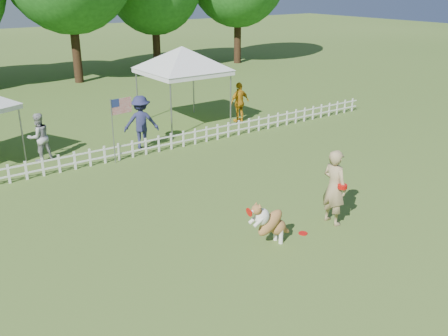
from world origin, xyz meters
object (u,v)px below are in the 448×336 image
canopy_tent_right (183,87)px  frisbee_on_turf (303,233)px  spectator_b (141,122)px  dog (271,222)px  handler (334,187)px  flag_pole (113,131)px  spectator_a (39,137)px  spectator_c (239,102)px

canopy_tent_right → frisbee_on_turf: bearing=-105.8°
frisbee_on_turf → spectator_b: bearing=91.2°
dog → frisbee_on_turf: dog is taller
handler → spectator_b: bearing=8.5°
dog → flag_pole: size_ratio=0.52×
spectator_a → spectator_c: (8.32, 0.05, 0.04)m
spectator_a → flag_pole: bearing=127.6°
handler → flag_pole: 7.62m
dog → handler: bearing=1.1°
flag_pole → spectator_a: (-1.90, 1.68, -0.27)m
spectator_b → spectator_c: spectator_b is taller
flag_pole → spectator_c: size_ratio=1.28×
frisbee_on_turf → spectator_c: bearing=61.7°
frisbee_on_turf → flag_pole: flag_pole is taller
handler → dog: (-1.96, 0.04, -0.39)m
handler → spectator_c: size_ratio=1.13×
frisbee_on_turf → spectator_b: (-0.18, 8.09, 0.94)m
frisbee_on_turf → canopy_tent_right: bearing=74.9°
spectator_b → spectator_c: 5.04m
spectator_a → handler: bearing=106.2°
handler → spectator_b: size_ratio=1.00×
handler → spectator_a: handler is taller
handler → canopy_tent_right: 10.07m
canopy_tent_right → spectator_a: size_ratio=1.95×
canopy_tent_right → dog: bearing=-111.0°
dog → flag_pole: flag_pole is taller
spectator_b → handler: bearing=122.7°
flag_pole → spectator_c: bearing=5.4°
frisbee_on_turf → spectator_c: (4.80, 8.91, 0.83)m
dog → spectator_b: bearing=86.7°
spectator_c → spectator_b: bearing=5.4°
handler → spectator_b: 8.15m
canopy_tent_right → flag_pole: (-4.30, -2.75, -0.49)m
handler → flag_pole: flag_pole is taller
dog → spectator_a: size_ratio=0.69×
frisbee_on_turf → canopy_tent_right: 10.40m
dog → frisbee_on_turf: (0.97, -0.07, -0.55)m
flag_pole → spectator_b: flag_pole is taller
spectator_a → dog: bearing=95.3°
dog → flag_pole: 7.16m
spectator_b → spectator_c: bearing=-146.2°
spectator_a → spectator_b: (3.35, -0.77, 0.15)m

